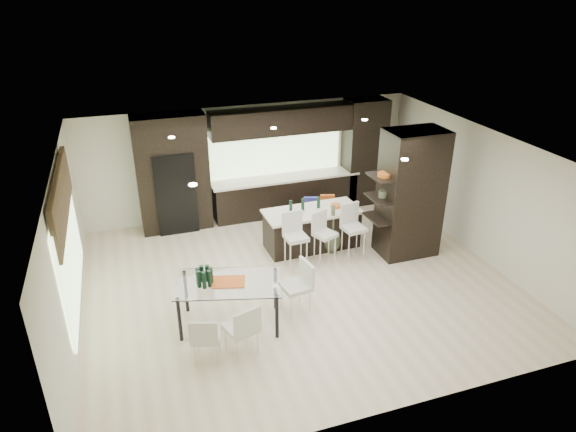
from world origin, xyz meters
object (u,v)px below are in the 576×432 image
object	(u,v)px
dining_table	(230,303)
chair_far	(206,339)
stool_left	(296,247)
stool_mid	(325,243)
chair_near	(241,331)
kitchen_island	(312,229)
chair_end	(296,290)
floor_vase	(332,229)
stool_right	(353,238)
bench	(324,220)

from	to	relation	value
dining_table	chair_far	bearing A→B (deg)	-109.18
stool_left	stool_mid	xyz separation A→B (m)	(0.63, 0.01, -0.03)
dining_table	chair_near	xyz separation A→B (m)	(0.00, -0.80, 0.02)
kitchen_island	stool_left	bearing A→B (deg)	-131.35
stool_left	chair_end	distance (m)	1.47
floor_vase	chair_end	xyz separation A→B (m)	(-1.45, -1.78, -0.10)
stool_left	chair_end	size ratio (longest dim) A/B	1.10
floor_vase	stool_left	bearing A→B (deg)	-157.61
floor_vase	dining_table	size ratio (longest dim) A/B	0.62
stool_mid	dining_table	size ratio (longest dim) A/B	0.52
dining_table	kitchen_island	bearing A→B (deg)	58.48
kitchen_island	chair_far	distance (m)	4.08
chair_end	chair_far	bearing A→B (deg)	105.66
floor_vase	stool_right	bearing A→B (deg)	-52.79
chair_near	bench	bearing A→B (deg)	34.70
chair_far	floor_vase	bearing A→B (deg)	56.55
stool_right	chair_end	world-z (taller)	stool_right
kitchen_island	chair_near	world-z (taller)	chair_near
floor_vase	chair_near	world-z (taller)	floor_vase
chair_far	chair_end	xyz separation A→B (m)	(1.72, 0.78, 0.04)
bench	chair_end	xyz separation A→B (m)	(-1.70, -2.82, 0.20)
stool_mid	floor_vase	distance (m)	0.51
kitchen_island	stool_mid	bearing A→B (deg)	-91.42
bench	chair_end	distance (m)	3.30
stool_right	stool_left	bearing A→B (deg)	172.05
chair_end	dining_table	bearing A→B (deg)	81.32
kitchen_island	bench	distance (m)	0.91
bench	chair_far	world-z (taller)	chair_far
floor_vase	dining_table	bearing A→B (deg)	-145.92
stool_left	stool_right	distance (m)	1.27
chair_far	chair_end	bearing A→B (deg)	41.99
stool_left	dining_table	distance (m)	2.17
bench	floor_vase	size ratio (longest dim) A/B	1.13
stool_right	dining_table	xyz separation A→B (m)	(-2.94, -1.39, -0.07)
stool_right	chair_end	bearing A→B (deg)	-149.65
stool_right	chair_far	distance (m)	4.10
kitchen_island	floor_vase	size ratio (longest dim) A/B	1.91
chair_near	stool_mid	bearing A→B (deg)	26.86
stool_mid	chair_near	size ratio (longest dim) A/B	1.04
stool_right	chair_near	size ratio (longest dim) A/B	1.12
stool_left	stool_right	xyz separation A→B (m)	(1.27, -0.00, 0.00)
stool_mid	floor_vase	bearing A→B (deg)	27.37
stool_left	stool_mid	distance (m)	0.63
stool_right	bench	distance (m)	1.46
stool_left	kitchen_island	bearing A→B (deg)	46.57
stool_mid	chair_far	size ratio (longest dim) A/B	1.14
bench	stool_mid	bearing A→B (deg)	-96.35
stool_mid	chair_far	distance (m)	3.59
stool_left	floor_vase	size ratio (longest dim) A/B	0.89
chair_far	stool_left	bearing A→B (deg)	62.03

